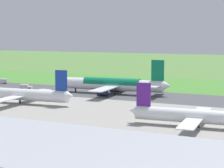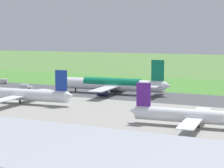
{
  "view_description": "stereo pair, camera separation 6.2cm",
  "coord_description": "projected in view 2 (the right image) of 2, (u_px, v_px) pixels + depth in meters",
  "views": [
    {
      "loc": [
        -82.37,
        168.41,
        26.5
      ],
      "look_at": [
        0.0,
        0.0,
        4.5
      ],
      "focal_mm": 67.23,
      "sensor_mm": 36.0,
      "label": 1
    },
    {
      "loc": [
        -82.43,
        168.38,
        26.5
      ],
      "look_at": [
        0.0,
        0.0,
        4.5
      ],
      "focal_mm": 67.23,
      "sensor_mm": 36.0,
      "label": 2
    }
  ],
  "objects": [
    {
      "name": "airliner_parked_near",
      "position": [
        198.0,
        116.0,
        120.11
      ],
      "size": [
        42.19,
        34.56,
        12.31
      ],
      "color": "white",
      "rests_on": "ground"
    },
    {
      "name": "airliner_parked_mid",
      "position": [
        20.0,
        94.0,
        162.31
      ],
      "size": [
        46.49,
        38.08,
        13.56
      ],
      "color": "white",
      "rests_on": "ground"
    },
    {
      "name": "grass_verge_foreground",
      "position": [
        144.0,
        85.0,
        224.04
      ],
      "size": [
        600.0,
        80.0,
        0.04
      ],
      "primitive_type": "cube",
      "color": "#478534",
      "rests_on": "ground"
    },
    {
      "name": "service_truck_baggage",
      "position": [
        26.0,
        87.0,
        203.57
      ],
      "size": [
        6.22,
        4.25,
        2.65
      ],
      "color": "silver",
      "rests_on": "ground"
    },
    {
      "name": "apron_concrete",
      "position": [
        55.0,
        110.0,
        148.28
      ],
      "size": [
        440.0,
        110.0,
        0.05
      ],
      "primitive_type": "cube",
      "color": "gray",
      "rests_on": "ground"
    },
    {
      "name": "service_car_ops",
      "position": [
        9.0,
        93.0,
        187.26
      ],
      "size": [
        4.35,
        2.23,
        1.62
      ],
      "color": "silver",
      "rests_on": "ground"
    },
    {
      "name": "ground_plane",
      "position": [
        112.0,
        94.0,
        189.28
      ],
      "size": [
        800.0,
        800.0,
        0.0
      ],
      "primitive_type": "plane",
      "color": "#547F3D"
    },
    {
      "name": "airliner_main",
      "position": [
        113.0,
        84.0,
        188.64
      ],
      "size": [
        54.15,
        44.35,
        15.88
      ],
      "color": "white",
      "rests_on": "ground"
    },
    {
      "name": "runway_asphalt",
      "position": [
        112.0,
        94.0,
        189.28
      ],
      "size": [
        600.0,
        30.95,
        0.06
      ],
      "primitive_type": "cube",
      "color": "#47474C",
      "rests_on": "ground"
    },
    {
      "name": "traffic_cone_orange",
      "position": [
        110.0,
        82.0,
        235.71
      ],
      "size": [
        0.4,
        0.4,
        0.55
      ],
      "primitive_type": "cone",
      "color": "orange",
      "rests_on": "ground"
    },
    {
      "name": "service_truck_fuel",
      "position": [
        3.0,
        81.0,
        228.32
      ],
      "size": [
        6.17,
        4.73,
        2.65
      ],
      "color": "gold",
      "rests_on": "ground"
    },
    {
      "name": "no_stopping_sign",
      "position": [
        119.0,
        80.0,
        230.0
      ],
      "size": [
        0.6,
        0.1,
        2.74
      ],
      "color": "slate",
      "rests_on": "ground"
    }
  ]
}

